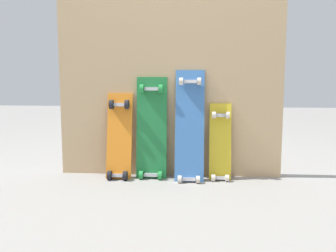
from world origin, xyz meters
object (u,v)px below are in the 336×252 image
Objects in this scene: skateboard_orange at (119,140)px; skateboard_yellow at (220,146)px; skateboard_green at (152,132)px; skateboard_blue at (190,130)px.

skateboard_orange reaches higher than skateboard_yellow.
skateboard_orange is 1.10× the size of skateboard_yellow.
skateboard_green is 0.53m from skateboard_yellow.
skateboard_blue is 1.39× the size of skateboard_yellow.
skateboard_yellow is (0.76, 0.02, -0.04)m from skateboard_orange.
skateboard_orange is at bearing 178.78° from skateboard_blue.
skateboard_yellow is at bearing -1.06° from skateboard_green.
skateboard_green is 1.29× the size of skateboard_yellow.
skateboard_blue reaches higher than skateboard_orange.
skateboard_orange is 0.76m from skateboard_yellow.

